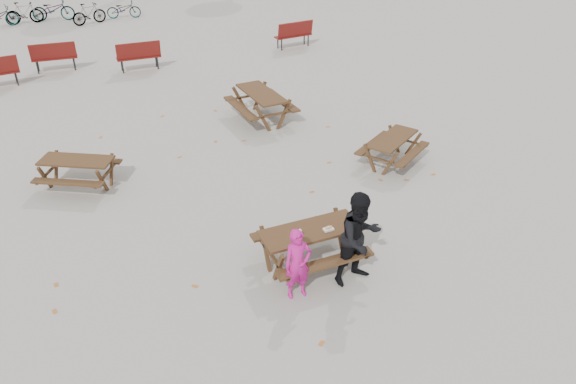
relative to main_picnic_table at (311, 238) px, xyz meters
name	(u,v)px	position (x,y,z in m)	size (l,w,h in m)	color
ground	(310,264)	(0.00, 0.00, -0.59)	(80.00, 80.00, 0.00)	gray
main_picnic_table	(311,238)	(0.00, 0.00, 0.00)	(1.80, 1.45, 0.78)	#362013
food_tray	(328,229)	(0.28, -0.14, 0.21)	(0.18, 0.11, 0.04)	white
bread_roll	(329,227)	(0.28, -0.14, 0.25)	(0.14, 0.06, 0.05)	tan
soda_bottle	(300,234)	(-0.28, -0.14, 0.26)	(0.07, 0.07, 0.17)	silver
child	(298,264)	(-0.56, -0.67, 0.07)	(0.48, 0.31, 1.31)	#C61882
adult	(360,238)	(0.59, -0.70, 0.29)	(0.85, 0.66, 1.74)	black
picnic_table_east	(392,150)	(3.55, 2.80, -0.25)	(1.56, 1.26, 0.67)	#362013
picnic_table_north	(79,173)	(-3.53, 4.66, -0.25)	(1.59, 1.28, 0.68)	#362013
picnic_table_far	(261,106)	(1.61, 6.52, -0.18)	(1.89, 1.52, 0.81)	#362013
park_bench_row	(128,53)	(-1.01, 12.68, -0.07)	(12.23, 1.66, 1.03)	maroon
bicycle_row	(53,12)	(-2.95, 20.43, -0.13)	(7.00, 2.33, 0.97)	black
fallen_leaves	(281,194)	(0.50, 2.50, -0.58)	(11.00, 11.00, 0.01)	#AF602A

